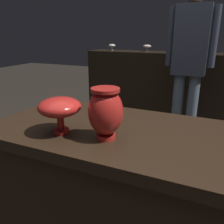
% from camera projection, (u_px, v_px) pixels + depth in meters
% --- Properties ---
extents(display_plinth, '(1.20, 0.64, 0.80)m').
position_uv_depth(display_plinth, '(117.00, 197.00, 1.23)').
color(display_plinth, black).
rests_on(display_plinth, ground_plane).
extents(back_display_shelf, '(2.60, 0.40, 0.99)m').
position_uv_depth(back_display_shelf, '(181.00, 91.00, 3.10)').
color(back_display_shelf, black).
rests_on(back_display_shelf, ground_plane).
extents(vase_centerpiece, '(0.15, 0.15, 0.22)m').
position_uv_depth(vase_centerpiece, '(106.00, 112.00, 0.96)').
color(vase_centerpiece, red).
rests_on(vase_centerpiece, display_plinth).
extents(vase_tall_behind, '(0.19, 0.19, 0.16)m').
position_uv_depth(vase_tall_behind, '(60.00, 108.00, 1.02)').
color(vase_tall_behind, red).
rests_on(vase_tall_behind, display_plinth).
extents(shelf_vase_left, '(0.11, 0.11, 0.09)m').
position_uv_depth(shelf_vase_left, '(147.00, 46.00, 3.19)').
color(shelf_vase_left, silver).
rests_on(shelf_vase_left, back_display_shelf).
extents(shelf_vase_far_left, '(0.10, 0.10, 0.09)m').
position_uv_depth(shelf_vase_far_left, '(112.00, 46.00, 3.37)').
color(shelf_vase_far_left, silver).
rests_on(shelf_vase_far_left, back_display_shelf).
extents(visitor_center_back, '(0.47, 0.19, 1.68)m').
position_uv_depth(visitor_center_back, '(189.00, 58.00, 2.30)').
color(visitor_center_back, slate).
rests_on(visitor_center_back, ground_plane).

